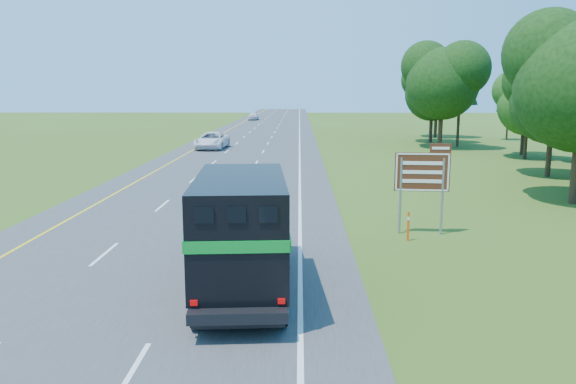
% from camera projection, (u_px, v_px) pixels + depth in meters
% --- Properties ---
extents(road, '(15.00, 260.00, 0.04)m').
position_uv_depth(road, '(248.00, 149.00, 59.34)').
color(road, '#38383A').
rests_on(road, ground).
extents(lane_markings, '(11.15, 260.00, 0.01)m').
position_uv_depth(lane_markings, '(248.00, 148.00, 59.34)').
color(lane_markings, yellow).
rests_on(lane_markings, road).
extents(horse_truck, '(3.10, 8.29, 3.60)m').
position_uv_depth(horse_truck, '(241.00, 228.00, 16.99)').
color(horse_truck, black).
rests_on(horse_truck, road).
extents(white_suv, '(3.21, 6.41, 1.74)m').
position_uv_depth(white_suv, '(212.00, 140.00, 58.95)').
color(white_suv, white).
rests_on(white_suv, road).
extents(far_car, '(1.99, 4.91, 1.67)m').
position_uv_depth(far_car, '(253.00, 116.00, 116.88)').
color(far_car, silver).
rests_on(far_car, road).
extents(exit_sign, '(2.30, 0.26, 3.90)m').
position_uv_depth(exit_sign, '(423.00, 176.00, 23.67)').
color(exit_sign, gray).
rests_on(exit_sign, ground).
extents(delineator, '(0.10, 0.06, 1.21)m').
position_uv_depth(delineator, '(408.00, 225.00, 22.90)').
color(delineator, '#FD460D').
rests_on(delineator, ground).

